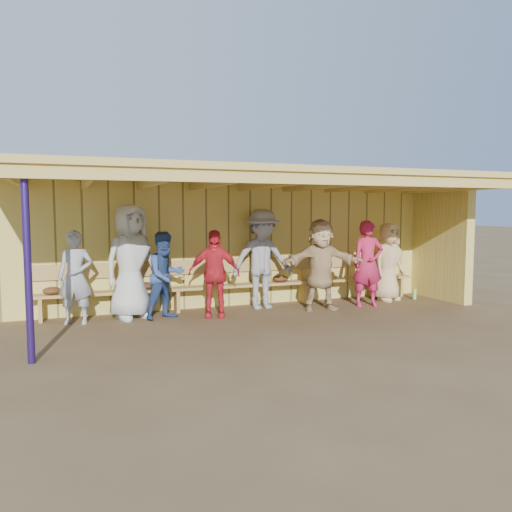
{
  "coord_description": "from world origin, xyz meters",
  "views": [
    {
      "loc": [
        -3.15,
        -7.93,
        1.86
      ],
      "look_at": [
        0.0,
        0.35,
        1.05
      ],
      "focal_mm": 35.0,
      "sensor_mm": 36.0,
      "label": 1
    }
  ],
  "objects_px": {
    "player_b": "(131,262)",
    "player_d": "(214,274)",
    "player_e": "(262,259)",
    "player_g": "(368,264)",
    "player_a": "(75,277)",
    "player_f": "(321,265)",
    "player_h": "(388,262)",
    "player_c": "(166,275)",
    "bench": "(242,279)"
  },
  "relations": [
    {
      "from": "player_c",
      "to": "player_f",
      "type": "relative_size",
      "value": 0.88
    },
    {
      "from": "player_e",
      "to": "player_h",
      "type": "distance_m",
      "value": 2.75
    },
    {
      "from": "player_a",
      "to": "player_g",
      "type": "bearing_deg",
      "value": 11.58
    },
    {
      "from": "player_c",
      "to": "player_d",
      "type": "relative_size",
      "value": 0.98
    },
    {
      "from": "player_d",
      "to": "player_f",
      "type": "height_order",
      "value": "player_f"
    },
    {
      "from": "player_c",
      "to": "bench",
      "type": "relative_size",
      "value": 0.2
    },
    {
      "from": "player_e",
      "to": "player_f",
      "type": "distance_m",
      "value": 1.11
    },
    {
      "from": "player_a",
      "to": "player_e",
      "type": "height_order",
      "value": "player_e"
    },
    {
      "from": "player_b",
      "to": "player_g",
      "type": "height_order",
      "value": "player_b"
    },
    {
      "from": "player_d",
      "to": "player_f",
      "type": "relative_size",
      "value": 0.89
    },
    {
      "from": "player_b",
      "to": "player_c",
      "type": "height_order",
      "value": "player_b"
    },
    {
      "from": "player_b",
      "to": "player_c",
      "type": "bearing_deg",
      "value": -47.07
    },
    {
      "from": "player_g",
      "to": "player_c",
      "type": "bearing_deg",
      "value": -171.81
    },
    {
      "from": "player_d",
      "to": "player_h",
      "type": "distance_m",
      "value": 3.82
    },
    {
      "from": "player_d",
      "to": "player_e",
      "type": "xyz_separation_m",
      "value": [
        1.07,
        0.42,
        0.18
      ]
    },
    {
      "from": "player_g",
      "to": "player_h",
      "type": "xyz_separation_m",
      "value": [
        0.75,
        0.39,
        -0.03
      ]
    },
    {
      "from": "player_b",
      "to": "player_d",
      "type": "relative_size",
      "value": 1.29
    },
    {
      "from": "player_f",
      "to": "bench",
      "type": "xyz_separation_m",
      "value": [
        -1.27,
        0.84,
        -0.33
      ]
    },
    {
      "from": "player_c",
      "to": "player_d",
      "type": "xyz_separation_m",
      "value": [
        0.81,
        -0.15,
        0.01
      ]
    },
    {
      "from": "player_c",
      "to": "player_d",
      "type": "height_order",
      "value": "player_d"
    },
    {
      "from": "player_a",
      "to": "player_h",
      "type": "bearing_deg",
      "value": 15.77
    },
    {
      "from": "player_f",
      "to": "player_c",
      "type": "bearing_deg",
      "value": -175.95
    },
    {
      "from": "player_f",
      "to": "player_h",
      "type": "xyz_separation_m",
      "value": [
        1.77,
        0.38,
        -0.05
      ]
    },
    {
      "from": "player_f",
      "to": "bench",
      "type": "bearing_deg",
      "value": 155.86
    },
    {
      "from": "player_d",
      "to": "player_g",
      "type": "distance_m",
      "value": 3.06
    },
    {
      "from": "player_a",
      "to": "player_g",
      "type": "distance_m",
      "value": 5.34
    },
    {
      "from": "player_h",
      "to": "bench",
      "type": "height_order",
      "value": "player_h"
    },
    {
      "from": "player_d",
      "to": "player_g",
      "type": "height_order",
      "value": "player_g"
    },
    {
      "from": "player_b",
      "to": "player_e",
      "type": "xyz_separation_m",
      "value": [
        2.43,
        0.04,
        -0.04
      ]
    },
    {
      "from": "player_a",
      "to": "player_g",
      "type": "relative_size",
      "value": 0.92
    },
    {
      "from": "player_f",
      "to": "player_g",
      "type": "distance_m",
      "value": 1.02
    },
    {
      "from": "player_a",
      "to": "player_b",
      "type": "xyz_separation_m",
      "value": [
        0.9,
        0.09,
        0.21
      ]
    },
    {
      "from": "player_a",
      "to": "player_h",
      "type": "distance_m",
      "value": 6.08
    },
    {
      "from": "player_e",
      "to": "player_a",
      "type": "bearing_deg",
      "value": -178.58
    },
    {
      "from": "player_h",
      "to": "bench",
      "type": "xyz_separation_m",
      "value": [
        -3.04,
        0.46,
        -0.28
      ]
    },
    {
      "from": "player_d",
      "to": "player_f",
      "type": "bearing_deg",
      "value": 15.43
    },
    {
      "from": "player_e",
      "to": "player_b",
      "type": "bearing_deg",
      "value": -179.82
    },
    {
      "from": "player_e",
      "to": "player_h",
      "type": "relative_size",
      "value": 1.17
    },
    {
      "from": "player_d",
      "to": "bench",
      "type": "xyz_separation_m",
      "value": [
        0.77,
        0.72,
        -0.24
      ]
    },
    {
      "from": "player_c",
      "to": "player_g",
      "type": "xyz_separation_m",
      "value": [
        3.87,
        -0.28,
        0.08
      ]
    },
    {
      "from": "player_a",
      "to": "player_d",
      "type": "distance_m",
      "value": 2.29
    },
    {
      "from": "player_b",
      "to": "player_a",
      "type": "bearing_deg",
      "value": 160.79
    },
    {
      "from": "player_e",
      "to": "player_h",
      "type": "bearing_deg",
      "value": -3.96
    },
    {
      "from": "player_a",
      "to": "bench",
      "type": "bearing_deg",
      "value": 24.12
    },
    {
      "from": "player_e",
      "to": "player_g",
      "type": "distance_m",
      "value": 2.06
    },
    {
      "from": "player_b",
      "to": "bench",
      "type": "bearing_deg",
      "value": -15.51
    },
    {
      "from": "player_e",
      "to": "bench",
      "type": "height_order",
      "value": "player_e"
    },
    {
      "from": "player_h",
      "to": "player_c",
      "type": "bearing_deg",
      "value": 163.14
    },
    {
      "from": "player_b",
      "to": "player_g",
      "type": "relative_size",
      "value": 1.18
    },
    {
      "from": "player_e",
      "to": "player_f",
      "type": "xyz_separation_m",
      "value": [
        0.97,
        -0.54,
        -0.09
      ]
    }
  ]
}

